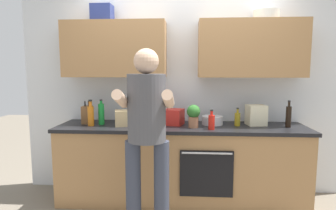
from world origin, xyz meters
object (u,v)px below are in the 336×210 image
object	(u,v)px
grocery_bag_bread	(124,118)
grocery_bag_crisps	(174,117)
bottle_soda	(101,114)
mixing_bowl	(212,120)
knife_block	(87,115)
bottle_oil	(237,119)
grocery_bag_rice	(256,115)
person_standing	(147,128)
bottle_hotsauce	(212,122)
cup_ceramic	(152,119)
cup_stoneware	(129,118)
cup_coffee	(154,121)
potted_herb	(193,115)
bottle_juice	(91,115)
bottle_soy	(289,116)

from	to	relation	value
grocery_bag_bread	grocery_bag_crisps	bearing A→B (deg)	11.10
bottle_soda	mixing_bowl	bearing A→B (deg)	3.88
knife_block	grocery_bag_crisps	world-z (taller)	knife_block
bottle_oil	grocery_bag_rice	distance (m)	0.24
person_standing	grocery_bag_bread	size ratio (longest dim) A/B	8.34
bottle_hotsauce	cup_ceramic	world-z (taller)	bottle_hotsauce
bottle_hotsauce	cup_stoneware	world-z (taller)	bottle_hotsauce
cup_coffee	mixing_bowl	world-z (taller)	mixing_bowl
person_standing	cup_coffee	size ratio (longest dim) A/B	19.95
grocery_bag_crisps	potted_herb	bearing A→B (deg)	-33.86
bottle_soda	cup_ceramic	size ratio (longest dim) A/B	3.53
cup_coffee	potted_herb	size ratio (longest dim) A/B	0.34
bottle_juice	mixing_bowl	distance (m)	1.40
potted_herb	grocery_bag_rice	world-z (taller)	potted_herb
bottle_oil	cup_ceramic	xyz separation A→B (m)	(-1.00, 0.15, -0.04)
cup_ceramic	potted_herb	xyz separation A→B (m)	(0.50, -0.28, 0.10)
person_standing	mixing_bowl	bearing A→B (deg)	52.46
bottle_soy	potted_herb	distance (m)	1.06
bottle_soy	potted_herb	bearing A→B (deg)	-175.38
bottle_soda	cup_ceramic	bearing A→B (deg)	16.61
knife_block	grocery_bag_rice	size ratio (longest dim) A/B	1.15
person_standing	cup_stoneware	size ratio (longest dim) A/B	19.68
cup_stoneware	bottle_hotsauce	bearing A→B (deg)	-21.13
bottle_soda	potted_herb	world-z (taller)	bottle_soda
person_standing	cup_coffee	bearing A→B (deg)	91.75
cup_coffee	knife_block	bearing A→B (deg)	177.12
bottle_soda	cup_ceramic	distance (m)	0.61
cup_ceramic	grocery_bag_rice	bearing A→B (deg)	-3.88
bottle_hotsauce	grocery_bag_crisps	size ratio (longest dim) A/B	1.03
bottle_oil	grocery_bag_crisps	size ratio (longest dim) A/B	1.00
cup_stoneware	cup_ceramic	bearing A→B (deg)	-1.33
bottle_soda	cup_stoneware	xyz separation A→B (m)	(0.29, 0.18, -0.08)
cup_stoneware	bottle_soy	bearing A→B (deg)	-6.12
bottle_hotsauce	bottle_oil	world-z (taller)	bottle_hotsauce
bottle_oil	grocery_bag_bread	distance (m)	1.29
person_standing	grocery_bag_rice	world-z (taller)	person_standing
bottle_juice	grocery_bag_rice	bearing A→B (deg)	5.23
bottle_soy	grocery_bag_crisps	world-z (taller)	bottle_soy
bottle_soy	grocery_bag_crisps	xyz separation A→B (m)	(-1.28, 0.07, -0.03)
cup_coffee	bottle_soy	bearing A→B (deg)	-1.36
person_standing	bottle_hotsauce	size ratio (longest dim) A/B	8.02
cup_ceramic	grocery_bag_bread	distance (m)	0.38
bottle_juice	grocery_bag_crisps	world-z (taller)	bottle_juice
person_standing	bottle_soda	distance (m)	1.00
mixing_bowl	potted_herb	distance (m)	0.31
person_standing	potted_herb	bearing A→B (deg)	56.94
mixing_bowl	grocery_bag_rice	distance (m)	0.51
cup_coffee	knife_block	size ratio (longest dim) A/B	0.32
bottle_soda	grocery_bag_crisps	world-z (taller)	bottle_soda
knife_block	potted_herb	world-z (taller)	knife_block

